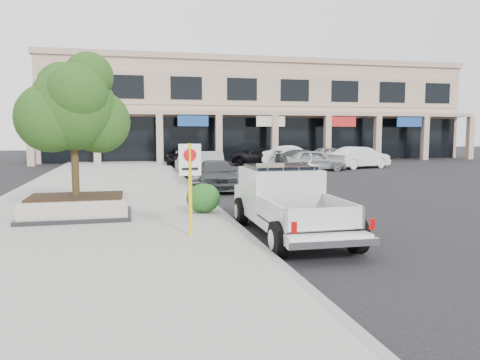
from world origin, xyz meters
name	(u,v)px	position (x,y,z in m)	size (l,w,h in m)	color
ground	(290,228)	(0.00, 0.00, 0.00)	(120.00, 120.00, 0.00)	black
sidewalk	(102,201)	(-5.50, 6.00, 0.07)	(8.00, 52.00, 0.15)	gray
curb	(204,198)	(-1.55, 6.00, 0.07)	(0.20, 52.00, 0.15)	gray
strip_mall	(254,111)	(8.00, 33.93, 4.75)	(40.55, 12.43, 9.50)	tan
planter	(77,207)	(-6.02, 2.25, 0.48)	(3.20, 2.20, 0.68)	black
planter_tree	(78,109)	(-5.89, 2.40, 3.41)	(2.90, 2.55, 4.00)	black
no_parking_sign	(190,177)	(-2.98, -1.00, 1.63)	(0.55, 0.09, 2.30)	yellow
hedge	(203,198)	(-2.16, 2.25, 0.62)	(1.10, 0.99, 0.94)	#124216
pickup_truck	(291,202)	(-0.35, -1.01, 0.91)	(2.13, 5.75, 1.81)	silver
curb_car_a	(216,174)	(-0.50, 9.02, 0.74)	(1.74, 4.32, 1.47)	#333638
curb_car_b	(206,168)	(-0.53, 11.78, 0.84)	(1.77, 5.08, 1.67)	gray
curb_car_c	(193,163)	(-0.53, 17.35, 0.71)	(1.99, 4.90, 1.42)	silver
curb_car_d	(181,157)	(-0.46, 24.80, 0.70)	(2.33, 5.05, 1.40)	black
lot_car_a	(315,160)	(8.18, 18.17, 0.74)	(1.74, 4.33, 1.47)	#9C9FA3
lot_car_b	(294,156)	(8.02, 22.08, 0.81)	(1.71, 4.90, 1.61)	silver
lot_car_c	(305,158)	(8.67, 21.39, 0.68)	(1.91, 4.70, 1.36)	#2A2E2F
lot_car_d	(262,157)	(5.88, 23.70, 0.70)	(2.31, 5.01, 1.39)	black
lot_car_e	(330,154)	(12.73, 25.82, 0.69)	(1.64, 4.07, 1.39)	#A9ACB2
lot_car_f	(360,158)	(12.21, 19.26, 0.79)	(1.68, 4.82, 1.59)	silver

